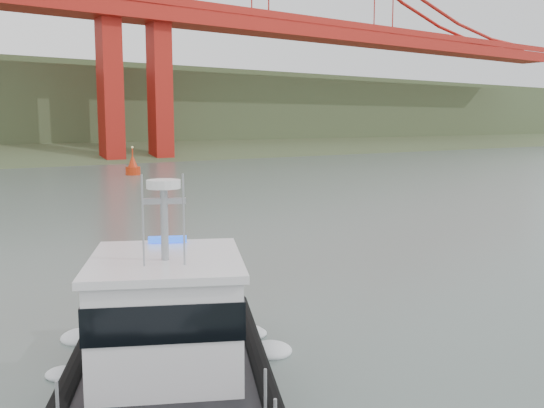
{
  "coord_description": "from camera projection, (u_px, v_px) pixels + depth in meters",
  "views": [
    {
      "loc": [
        -16.4,
        -11.82,
        5.89
      ],
      "look_at": [
        -1.01,
        9.08,
        2.4
      ],
      "focal_mm": 40.0,
      "sensor_mm": 36.0,
      "label": 1
    }
  ],
  "objects": [
    {
      "name": "ground",
      "position": [
        461.0,
        304.0,
        19.85
      ],
      "size": [
        400.0,
        400.0,
        0.0
      ],
      "primitive_type": "plane",
      "color": "#586862",
      "rests_on": "ground"
    },
    {
      "name": "patrol_boat",
      "position": [
        168.0,
        359.0,
        12.0
      ],
      "size": [
        8.13,
        10.8,
        4.98
      ],
      "rotation": [
        0.0,
        0.0,
        -0.49
      ],
      "color": "black",
      "rests_on": "ground"
    },
    {
      "name": "nav_buoy",
      "position": [
        133.0,
        167.0,
        68.71
      ],
      "size": [
        1.66,
        1.66,
        3.46
      ],
      "color": "red",
      "rests_on": "ground"
    }
  ]
}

